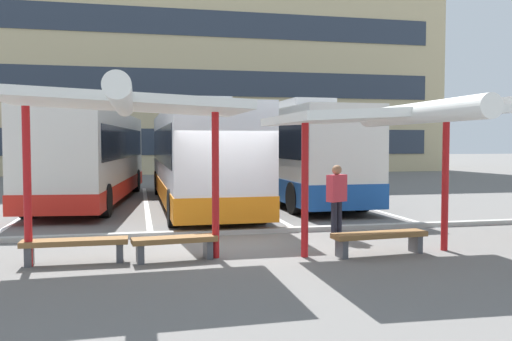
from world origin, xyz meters
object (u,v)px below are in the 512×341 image
Objects in this scene: coach_bus_2 at (294,156)px; bench_4 at (380,238)px; coach_bus_1 at (198,158)px; waiting_passenger_1 at (337,195)px; waiting_shelter_2 at (384,118)px; bench_3 at (175,243)px; bench_2 at (75,245)px; waiting_shelter_1 at (123,106)px; coach_bus_0 at (93,156)px.

coach_bus_2 is 9.81m from bench_4.
coach_bus_2 reaches higher than bench_4.
waiting_passenger_1 is (2.50, -6.87, -0.70)m from coach_bus_1.
coach_bus_2 is 1.98× the size of waiting_shelter_2.
bench_2 is at bearing 175.56° from bench_3.
waiting_shelter_1 is at bearing -158.21° from waiting_passenger_1.
bench_3 is at bearing -77.81° from coach_bus_0.
bench_3 is at bearing 175.01° from bench_4.
waiting_shelter_2 is at bearing -90.00° from bench_4.
coach_bus_1 is 7.57× the size of bench_3.
bench_3 is 0.96× the size of waiting_passenger_1.
waiting_shelter_1 reaches higher than waiting_shelter_2.
waiting_passenger_1 is at bearing -69.99° from coach_bus_1.
bench_4 is (0.00, 0.15, -2.34)m from waiting_shelter_2.
coach_bus_2 reaches higher than coach_bus_0.
waiting_shelter_1 is 5.51m from bench_4.
waiting_shelter_2 is at bearing -87.05° from waiting_passenger_1.
bench_3 is at bearing -99.10° from coach_bus_1.
waiting_shelter_2 is 3.06× the size of waiting_passenger_1.
waiting_passenger_1 is at bearing -55.29° from coach_bus_0.
bench_2 is 1.11× the size of waiting_passenger_1.
bench_3 is 0.31× the size of waiting_shelter_2.
bench_3 is at bearing 172.88° from waiting_shelter_2.
coach_bus_0 is 10.95m from bench_3.
bench_2 is 5.81m from bench_4.
waiting_shelter_1 is at bearing -82.66° from coach_bus_0.
bench_4 is at bearing -86.84° from waiting_passenger_1.
bench_2 is at bearing -110.60° from coach_bus_1.
coach_bus_2 is 7.72m from waiting_passenger_1.
coach_bus_2 is 11.28m from waiting_shelter_1.
waiting_passenger_1 is at bearing 93.16° from bench_4.
waiting_shelter_1 is (1.39, -10.81, 1.15)m from coach_bus_0.
bench_4 is 2.16m from waiting_passenger_1.
waiting_passenger_1 is at bearing 23.88° from bench_3.
bench_4 is (3.99, -0.35, 0.01)m from bench_3.
coach_bus_1 is 3.77m from coach_bus_2.
coach_bus_2 reaches higher than waiting_passenger_1.
waiting_shelter_2 is at bearing -96.30° from coach_bus_2.
coach_bus_2 is at bearing 53.13° from bench_2.
waiting_shelter_2 is (4.89, -0.30, -0.19)m from waiting_shelter_1.
waiting_shelter_1 is at bearing -167.87° from bench_3.
waiting_shelter_2 is at bearing -60.53° from coach_bus_0.
bench_4 is at bearing 90.00° from waiting_shelter_2.
bench_3 is (-5.07, -9.30, -1.39)m from coach_bus_2.
coach_bus_1 is at bearing 106.06° from waiting_shelter_2.
coach_bus_1 reaches higher than bench_2.
waiting_shelter_1 is at bearing -122.16° from coach_bus_2.
waiting_shelter_2 is (3.99, -0.50, 2.35)m from bench_3.
coach_bus_1 is 2.37× the size of waiting_shelter_2.
bench_3 is at bearing -4.44° from bench_2.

